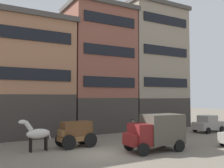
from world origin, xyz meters
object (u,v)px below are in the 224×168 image
object	(u,v)px
cargo_wagon	(76,132)
pedestrian_officer	(133,128)
delivery_truck_near	(156,131)
draft_horse	(37,133)
sedan_parked_curb	(208,124)

from	to	relation	value
cargo_wagon	pedestrian_officer	distance (m)	6.24
pedestrian_officer	delivery_truck_near	bearing A→B (deg)	-106.97
delivery_truck_near	pedestrian_officer	bearing A→B (deg)	73.03
cargo_wagon	pedestrian_officer	bearing A→B (deg)	10.14
draft_horse	delivery_truck_near	bearing A→B (deg)	-28.96
delivery_truck_near	sedan_parked_curb	world-z (taller)	delivery_truck_near
cargo_wagon	delivery_truck_near	bearing A→B (deg)	-42.42
draft_horse	pedestrian_officer	world-z (taller)	draft_horse
cargo_wagon	delivery_truck_near	size ratio (longest dim) A/B	0.67
draft_horse	sedan_parked_curb	size ratio (longest dim) A/B	0.62
draft_horse	pedestrian_officer	size ratio (longest dim) A/B	1.31
sedan_parked_curb	pedestrian_officer	size ratio (longest dim) A/B	2.12
draft_horse	pedestrian_officer	distance (m)	9.16
draft_horse	sedan_parked_curb	bearing A→B (deg)	1.37
cargo_wagon	sedan_parked_curb	bearing A→B (deg)	1.62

